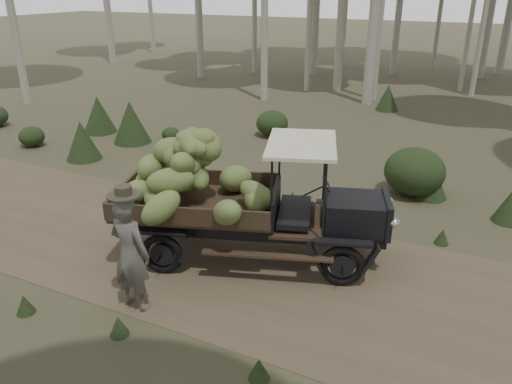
# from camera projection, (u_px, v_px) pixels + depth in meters

# --- Properties ---
(ground) EXTENTS (120.00, 120.00, 0.00)m
(ground) POSITION_uv_depth(u_px,v_px,m) (198.00, 252.00, 8.85)
(ground) COLOR #473D2B
(ground) RESTS_ON ground
(dirt_track) EXTENTS (70.00, 4.00, 0.01)m
(dirt_track) POSITION_uv_depth(u_px,v_px,m) (198.00, 252.00, 8.85)
(dirt_track) COLOR brown
(dirt_track) RESTS_ON ground
(banana_truck) EXTENTS (4.78, 3.07, 2.33)m
(banana_truck) POSITION_uv_depth(u_px,v_px,m) (213.00, 180.00, 8.33)
(banana_truck) COLOR black
(banana_truck) RESTS_ON ground
(farmer) EXTENTS (0.67, 0.50, 1.92)m
(farmer) POSITION_uv_depth(u_px,v_px,m) (130.00, 252.00, 7.05)
(farmer) COLOR #514F4A
(farmer) RESTS_ON ground
(undergrowth) EXTENTS (24.97, 24.66, 1.36)m
(undergrowth) POSITION_uv_depth(u_px,v_px,m) (174.00, 312.00, 6.38)
(undergrowth) COLOR #233319
(undergrowth) RESTS_ON ground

